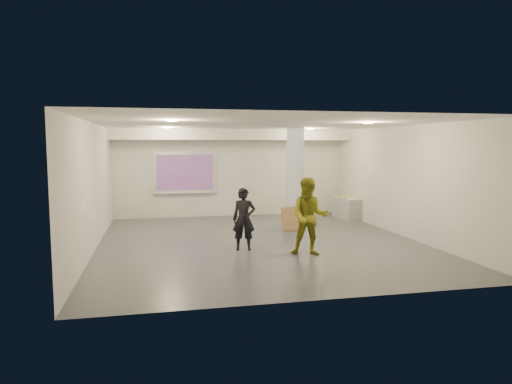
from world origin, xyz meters
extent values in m
cube|color=#3B3F44|center=(0.00, 0.00, 0.00)|extent=(8.00, 9.00, 0.01)
cube|color=white|center=(0.00, 0.00, 3.00)|extent=(8.00, 9.00, 0.01)
cube|color=silver|center=(0.00, 4.50, 1.50)|extent=(8.00, 0.01, 3.00)
cube|color=silver|center=(0.00, -4.50, 1.50)|extent=(8.00, 0.01, 3.00)
cube|color=silver|center=(-4.00, 0.00, 1.50)|extent=(0.01, 9.00, 3.00)
cube|color=silver|center=(4.00, 0.00, 1.50)|extent=(0.01, 9.00, 3.00)
cube|color=silver|center=(0.00, 3.95, 2.82)|extent=(8.00, 1.10, 0.36)
cylinder|color=#FFE884|center=(-2.20, 2.50, 2.98)|extent=(0.22, 0.22, 0.02)
cylinder|color=#FFE884|center=(2.20, 2.50, 2.98)|extent=(0.22, 0.22, 0.02)
cylinder|color=#FFE884|center=(-2.20, -1.50, 2.98)|extent=(0.22, 0.22, 0.02)
cylinder|color=#FFE884|center=(2.20, -1.50, 2.98)|extent=(0.22, 0.22, 0.02)
cylinder|color=silver|center=(1.50, 1.80, 1.50)|extent=(0.52, 0.52, 3.00)
cube|color=silver|center=(-1.60, 4.46, 1.55)|extent=(2.10, 0.06, 1.40)
cube|color=blue|center=(-1.60, 4.42, 1.55)|extent=(1.90, 0.01, 1.20)
cube|color=silver|center=(-1.60, 4.40, 0.85)|extent=(2.10, 0.08, 0.04)
cube|color=gray|center=(3.72, 3.01, 0.35)|extent=(0.61, 1.23, 0.70)
cube|color=white|center=(3.76, 2.76, 0.71)|extent=(0.27, 0.33, 0.02)
cube|color=yellow|center=(3.77, 3.20, 0.71)|extent=(0.27, 0.32, 0.03)
cube|color=olive|center=(1.26, 1.36, 0.34)|extent=(0.65, 0.30, 0.69)
cube|color=olive|center=(1.24, 1.39, 0.24)|extent=(0.43, 0.16, 0.47)
imported|color=black|center=(-0.55, -0.78, 0.74)|extent=(0.59, 0.43, 1.48)
imported|color=olive|center=(0.79, -1.58, 0.88)|extent=(1.03, 0.92, 1.75)
camera|label=1|loc=(-2.54, -11.21, 2.48)|focal=32.00mm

